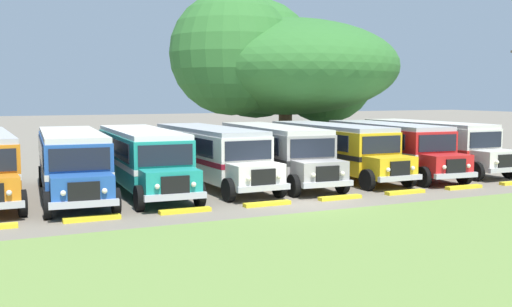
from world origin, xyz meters
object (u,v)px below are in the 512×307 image
Objects in this scene: parked_bus_slot_1 at (72,160)px; parked_bus_slot_2 at (143,157)px; parked_bus_slot_5 at (332,147)px; parked_bus_slot_4 at (274,150)px; parked_bus_slot_6 at (388,146)px; parked_bus_slot_7 at (429,143)px; broad_shade_tree at (276,64)px; parked_bus_slot_3 at (211,153)px.

parked_bus_slot_1 and parked_bus_slot_2 have the same top height.
parked_bus_slot_2 is 10.59m from parked_bus_slot_5.
parked_bus_slot_2 and parked_bus_slot_4 have the same top height.
parked_bus_slot_7 is at bearing 104.02° from parked_bus_slot_6.
broad_shade_tree is at bearing 132.19° from parked_bus_slot_1.
parked_bus_slot_2 and parked_bus_slot_5 have the same top height.
parked_bus_slot_7 is (10.48, 0.42, 0.00)m from parked_bus_slot_4.
parked_bus_slot_3 is 13.91m from parked_bus_slot_7.
parked_bus_slot_1 is at bearing -85.17° from parked_bus_slot_6.
broad_shade_tree is at bearing -173.27° from parked_bus_slot_6.
parked_bus_slot_4 and parked_bus_slot_6 have the same top height.
parked_bus_slot_6 and parked_bus_slot_7 have the same top height.
parked_bus_slot_5 is (10.57, 0.51, 0.00)m from parked_bus_slot_2.
parked_bus_slot_1 is at bearing -86.30° from parked_bus_slot_3.
parked_bus_slot_2 is (3.18, 0.12, 0.00)m from parked_bus_slot_1.
broad_shade_tree is (-0.61, 12.81, 5.08)m from parked_bus_slot_6.
parked_bus_slot_6 is at bearing 86.28° from parked_bus_slot_3.
parked_bus_slot_1 and parked_bus_slot_4 have the same top height.
parked_bus_slot_2 is 1.00× the size of parked_bus_slot_7.
parked_bus_slot_5 is 3.45m from parked_bus_slot_6.
parked_bus_slot_6 is (17.18, 0.24, 0.00)m from parked_bus_slot_1.
parked_bus_slot_4 is at bearing -87.53° from parked_bus_slot_6.
parked_bus_slot_2 is at bearing -83.52° from parked_bus_slot_3.
broad_shade_tree reaches higher than parked_bus_slot_2.
parked_bus_slot_2 is at bearing -88.16° from parked_bus_slot_7.
parked_bus_slot_2 is at bearing -84.29° from parked_bus_slot_4.
parked_bus_slot_5 is 0.59× the size of broad_shade_tree.
parked_bus_slot_3 is (6.70, 0.62, 0.00)m from parked_bus_slot_1.
parked_bus_slot_5 is at bearing 94.94° from parked_bus_slot_2.
broad_shade_tree reaches higher than parked_bus_slot_3.
parked_bus_slot_3 is at bearing 100.26° from parked_bus_slot_2.
broad_shade_tree is (13.40, 12.92, 5.08)m from parked_bus_slot_2.
parked_bus_slot_1 and parked_bus_slot_7 have the same top height.
parked_bus_slot_3 is at bearing -90.05° from parked_bus_slot_4.
parked_bus_slot_7 is at bearing 94.54° from parked_bus_slot_2.
parked_bus_slot_4 is at bearing 85.17° from parked_bus_slot_3.
parked_bus_slot_1 is 0.60× the size of broad_shade_tree.
broad_shade_tree is (9.87, 12.42, 5.08)m from parked_bus_slot_3.
parked_bus_slot_7 is at bearing 91.27° from parked_bus_slot_5.
parked_bus_slot_5 is at bearing 88.46° from parked_bus_slot_3.
parked_bus_slot_4 is 1.01× the size of parked_bus_slot_7.
parked_bus_slot_1 is 1.01× the size of parked_bus_slot_7.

